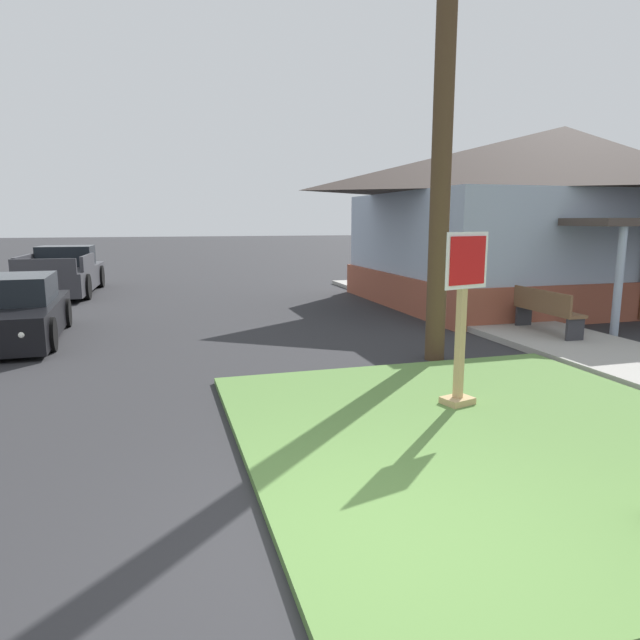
{
  "coord_description": "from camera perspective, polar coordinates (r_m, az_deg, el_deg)",
  "views": [
    {
      "loc": [
        -1.33,
        -3.23,
        2.31
      ],
      "look_at": [
        0.68,
        3.63,
        1.03
      ],
      "focal_mm": 31.39,
      "sensor_mm": 36.0,
      "label": 1
    }
  ],
  "objects": [
    {
      "name": "utility_pole",
      "position": [
        9.78,
        12.77,
        27.13
      ],
      "size": [
        1.6,
        0.32,
        10.08
      ],
      "color": "#4C3823",
      "rests_on": "ground"
    },
    {
      "name": "corner_house",
      "position": [
        17.57,
        23.19,
        9.98
      ],
      "size": [
        10.83,
        8.55,
        4.88
      ],
      "color": "brown",
      "rests_on": "ground"
    },
    {
      "name": "pickup_truck_charcoal",
      "position": [
        19.56,
        -24.67,
        4.26
      ],
      "size": [
        2.13,
        5.33,
        1.48
      ],
      "color": "#38383D",
      "rests_on": "ground"
    },
    {
      "name": "stop_sign",
      "position": [
        6.91,
        14.25,
        -0.53
      ],
      "size": [
        0.64,
        0.36,
        2.09
      ],
      "color": "tan",
      "rests_on": "grass_corner_patch"
    },
    {
      "name": "ground_plane",
      "position": [
        4.19,
        5.46,
        -23.33
      ],
      "size": [
        160.0,
        160.0,
        0.0
      ],
      "primitive_type": "plane",
      "color": "#2B2B2D"
    },
    {
      "name": "sidewalk_strip",
      "position": [
        12.43,
        19.92,
        -0.89
      ],
      "size": [
        2.2,
        19.44,
        0.12
      ],
      "primitive_type": "cube",
      "color": "#9E9B93",
      "rests_on": "ground"
    },
    {
      "name": "manhole_cover",
      "position": [
        6.3,
        -1.46,
        -11.28
      ],
      "size": [
        0.7,
        0.7,
        0.02
      ],
      "primitive_type": "cylinder",
      "color": "black",
      "rests_on": "ground"
    },
    {
      "name": "street_bench",
      "position": [
        11.82,
        22.02,
        1.07
      ],
      "size": [
        0.45,
        1.74,
        0.85
      ],
      "color": "brown",
      "rests_on": "sidewalk_strip"
    },
    {
      "name": "grass_corner_patch",
      "position": [
        6.42,
        17.26,
        -11.0
      ],
      "size": [
        5.37,
        5.76,
        0.08
      ],
      "primitive_type": "cube",
      "color": "#567F3D",
      "rests_on": "ground"
    },
    {
      "name": "parked_sedan_black",
      "position": [
        12.35,
        -29.02,
        0.64
      ],
      "size": [
        1.97,
        4.07,
        1.25
      ],
      "color": "black",
      "rests_on": "ground"
    }
  ]
}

